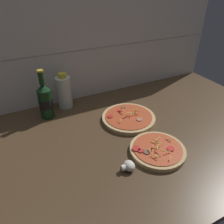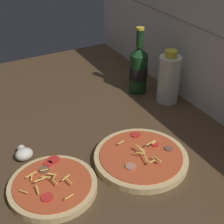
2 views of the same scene
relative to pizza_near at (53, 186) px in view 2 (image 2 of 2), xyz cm
name	(u,v)px [view 2 (image 2 of 2)]	position (x,y,z in cm)	size (l,w,h in cm)	color
counter_slab	(93,166)	(-4.46, 13.31, -2.33)	(160.00, 90.00, 2.50)	#4C3823
pizza_near	(53,186)	(0.00, 0.00, 0.00)	(22.48, 22.48, 4.58)	tan
pizza_far	(141,158)	(1.28, 25.46, 0.02)	(26.22, 26.22, 4.68)	tan
beer_bottle	(138,69)	(-33.80, 46.28, 8.10)	(6.69, 6.69, 24.83)	#143819
oil_bottle	(169,78)	(-22.84, 51.92, 7.77)	(7.71, 7.71, 19.23)	silver
mushroom_left	(24,154)	(-15.18, -2.90, 0.66)	(5.21, 4.96, 3.47)	white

